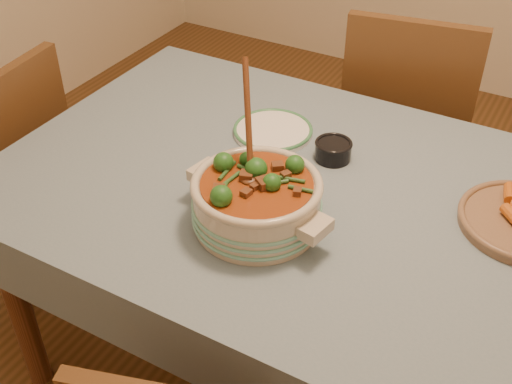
% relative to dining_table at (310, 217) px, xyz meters
% --- Properties ---
extents(floor, '(4.50, 4.50, 0.00)m').
position_rel_dining_table_xyz_m(floor, '(0.00, 0.00, -0.66)').
color(floor, '#4B3015').
rests_on(floor, ground).
extents(dining_table, '(1.68, 1.08, 0.76)m').
position_rel_dining_table_xyz_m(dining_table, '(0.00, 0.00, 0.00)').
color(dining_table, brown).
rests_on(dining_table, floor).
extents(stew_casserole, '(0.40, 0.35, 0.37)m').
position_rel_dining_table_xyz_m(stew_casserole, '(-0.06, -0.19, 0.17)').
color(stew_casserole, beige).
rests_on(stew_casserole, dining_table).
extents(white_plate, '(0.26, 0.26, 0.02)m').
position_rel_dining_table_xyz_m(white_plate, '(-0.22, 0.19, 0.10)').
color(white_plate, white).
rests_on(white_plate, dining_table).
extents(condiment_bowl, '(0.10, 0.10, 0.05)m').
position_rel_dining_table_xyz_m(condiment_bowl, '(-0.01, 0.16, 0.12)').
color(condiment_bowl, black).
rests_on(condiment_bowl, dining_table).
extents(chair_far, '(0.52, 0.52, 0.96)m').
position_rel_dining_table_xyz_m(chair_far, '(0.00, 0.83, -0.12)').
color(chair_far, brown).
rests_on(chair_far, floor).
extents(chair_left, '(0.46, 0.46, 0.89)m').
position_rel_dining_table_xyz_m(chair_left, '(-1.09, -0.08, -0.16)').
color(chair_left, brown).
rests_on(chair_left, floor).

